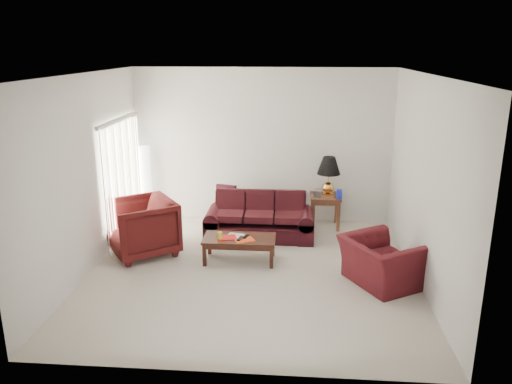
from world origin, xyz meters
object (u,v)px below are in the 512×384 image
(armchair_left, at_px, (142,227))
(floor_lamp, at_px, (146,184))
(armchair_right, at_px, (381,262))
(sofa, at_px, (260,217))
(coffee_table, at_px, (240,249))
(end_table, at_px, (325,211))

(armchair_left, bearing_deg, floor_lamp, 158.62)
(armchair_right, bearing_deg, armchair_left, 47.27)
(armchair_left, xyz_separation_m, armchair_right, (3.81, -0.80, -0.13))
(sofa, bearing_deg, armchair_left, -157.16)
(coffee_table, bearing_deg, end_table, 39.68)
(sofa, relative_size, end_table, 3.10)
(end_table, relative_size, armchair_right, 0.60)
(sofa, xyz_separation_m, end_table, (1.22, 0.68, -0.08))
(coffee_table, bearing_deg, floor_lamp, 128.69)
(sofa, xyz_separation_m, armchair_right, (1.91, -1.70, -0.06))
(armchair_right, relative_size, coffee_table, 0.91)
(end_table, bearing_deg, sofa, -150.89)
(end_table, distance_m, armchair_left, 3.50)
(end_table, bearing_deg, armchair_left, -153.20)
(sofa, height_order, armchair_right, sofa)
(sofa, relative_size, coffee_table, 1.68)
(sofa, height_order, floor_lamp, floor_lamp)
(sofa, xyz_separation_m, coffee_table, (-0.25, -1.06, -0.20))
(end_table, xyz_separation_m, armchair_left, (-3.12, -1.58, 0.16))
(end_table, distance_m, armchair_right, 2.48)
(armchair_left, xyz_separation_m, coffee_table, (1.66, -0.16, -0.27))
(armchair_left, bearing_deg, armchair_right, 43.34)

